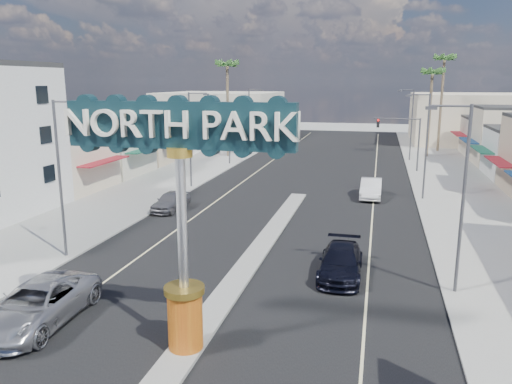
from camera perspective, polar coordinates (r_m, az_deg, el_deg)
The scene contains 24 objects.
ground at distance 45.60m, azimuth 5.12°, elevation -0.14°, with size 160.00×160.00×0.00m, color gray.
road at distance 45.60m, azimuth 5.12°, elevation -0.14°, with size 20.00×120.00×0.01m, color black.
median_island at distance 30.44m, azimuth 0.44°, elevation -6.44°, with size 1.30×30.00×0.16m, color gray.
sidewalk_left at distance 49.61m, azimuth -11.07°, elevation 0.78°, with size 8.00×120.00×0.12m, color gray.
sidewalk_right at distance 45.69m, azimuth 22.74°, elevation -0.98°, with size 8.00×120.00×0.12m, color gray.
storefront_row_left at distance 65.10m, azimuth -14.41°, elevation 6.00°, with size 12.00×42.00×6.00m, color beige.
backdrop_far_left at distance 93.69m, azimuth -4.03°, elevation 8.86°, with size 20.00×20.00×8.00m, color #B7B29E.
backdrop_far_right at distance 90.50m, azimuth 23.82°, elevation 7.71°, with size 20.00×20.00×8.00m, color beige.
gateway_sign at distance 17.78m, azimuth -8.57°, elevation -0.77°, with size 8.20×1.50×9.15m.
traffic_signal_left at distance 60.39m, azimuth -1.43°, elevation 7.12°, with size 5.09×0.45×6.00m.
traffic_signal_right at distance 58.32m, azimuth 16.38°, elevation 6.43°, with size 5.09×0.45×6.00m.
streetlight_l_near at distance 29.88m, azimuth -21.32°, elevation 2.22°, with size 2.03×0.22×9.00m.
streetlight_l_mid at distance 47.46m, azimuth -7.38°, elevation 6.50°, with size 2.03×0.22×9.00m.
streetlight_l_far at distance 68.35m, azimuth -0.67°, elevation 8.42°, with size 2.03×0.22×9.00m.
streetlight_r_near at distance 24.78m, azimuth 22.30°, elevation 0.16°, with size 2.03×0.22×9.00m.
streetlight_r_mid at distance 44.43m, azimuth 18.73°, elevation 5.54°, with size 2.03×0.22×9.00m.
streetlight_r_far at distance 66.29m, azimuth 17.25°, elevation 7.74°, with size 2.03×0.22×9.00m.
palm_left_far at distance 66.97m, azimuth -3.31°, elevation 13.83°, with size 2.60×2.60×13.10m.
palm_right_mid at distance 70.28m, azimuth 19.51°, elevation 12.36°, with size 2.60×2.60×12.10m.
palm_right_far at distance 76.49m, azimuth 20.72°, elevation 13.57°, with size 2.60×2.60×14.10m.
suv_left at distance 23.22m, azimuth -23.71°, elevation -11.67°, with size 2.90×6.28×1.75m, color #AFAFB4.
suv_right at distance 26.60m, azimuth 9.66°, elevation -7.89°, with size 2.16×5.32×1.54m, color black.
car_parked_left at distance 39.84m, azimuth -9.71°, elevation -1.02°, with size 1.78×4.43×1.51m, color slate.
car_parked_right at distance 44.70m, azimuth 13.01°, elevation 0.41°, with size 1.76×5.05×1.66m, color silver.
Camera 1 is at (6.67, -14.00, 9.98)m, focal length 35.00 mm.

